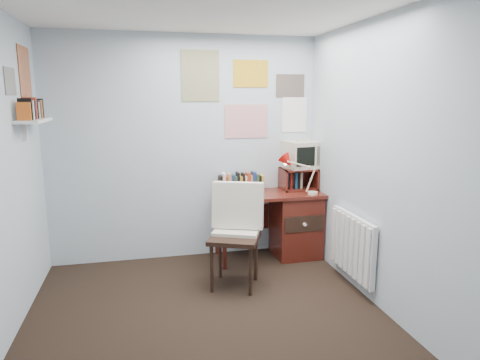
% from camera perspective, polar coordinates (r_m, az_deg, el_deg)
% --- Properties ---
extents(ground, '(3.50, 3.50, 0.00)m').
position_cam_1_polar(ground, '(3.57, -3.64, -19.79)').
color(ground, black).
rests_on(ground, ground).
extents(back_wall, '(3.00, 0.02, 2.50)m').
position_cam_1_polar(back_wall, '(4.83, -7.28, 4.10)').
color(back_wall, '#AEBFC7').
rests_on(back_wall, ground).
extents(right_wall, '(0.02, 3.50, 2.50)m').
position_cam_1_polar(right_wall, '(3.66, 19.91, 1.32)').
color(right_wall, '#AEBFC7').
rests_on(right_wall, ground).
extents(desk, '(1.20, 0.55, 0.76)m').
position_cam_1_polar(desk, '(5.01, 6.81, -5.53)').
color(desk, '#551B13').
rests_on(desk, ground).
extents(desk_chair, '(0.65, 0.64, 0.98)m').
position_cam_1_polar(desk_chair, '(4.15, -0.75, -7.77)').
color(desk_chair, black).
rests_on(desk_chair, ground).
extents(desk_lamp, '(0.33, 0.30, 0.40)m').
position_cam_1_polar(desk_lamp, '(4.78, 9.74, 0.44)').
color(desk_lamp, red).
rests_on(desk_lamp, desk).
extents(tv_riser, '(0.40, 0.30, 0.25)m').
position_cam_1_polar(tv_riser, '(5.03, 7.78, 0.16)').
color(tv_riser, '#551B13').
rests_on(tv_riser, desk).
extents(crt_tv, '(0.41, 0.38, 0.34)m').
position_cam_1_polar(crt_tv, '(5.02, 8.21, 3.52)').
color(crt_tv, beige).
rests_on(crt_tv, tv_riser).
extents(book_row, '(0.60, 0.14, 0.22)m').
position_cam_1_polar(book_row, '(4.92, 0.61, -0.17)').
color(book_row, '#551B13').
rests_on(book_row, desk).
extents(radiator, '(0.09, 0.80, 0.60)m').
position_cam_1_polar(radiator, '(4.31, 14.74, -8.40)').
color(radiator, white).
rests_on(radiator, right_wall).
extents(wall_shelf, '(0.20, 0.62, 0.24)m').
position_cam_1_polar(wall_shelf, '(4.23, -25.80, 7.15)').
color(wall_shelf, white).
rests_on(wall_shelf, left_wall).
extents(posters_back, '(1.20, 0.01, 0.90)m').
position_cam_1_polar(posters_back, '(4.91, 0.86, 11.32)').
color(posters_back, white).
rests_on(posters_back, back_wall).
extents(posters_left, '(0.01, 0.70, 0.60)m').
position_cam_1_polar(posters_left, '(4.25, -27.51, 12.17)').
color(posters_left, white).
rests_on(posters_left, left_wall).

